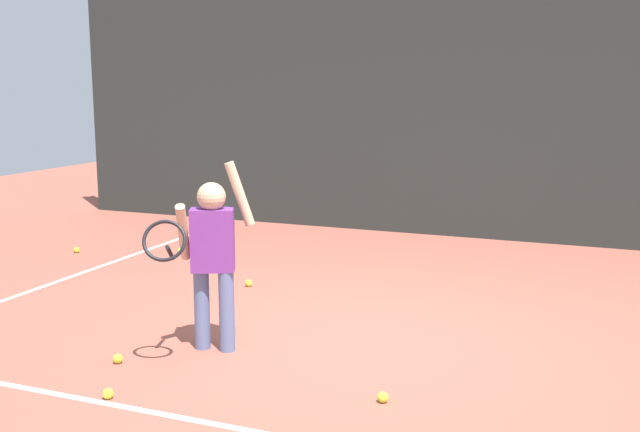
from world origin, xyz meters
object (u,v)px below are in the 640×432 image
at_px(tennis_ball_0, 249,283).
at_px(tennis_ball_1, 383,397).
at_px(tennis_ball_4, 118,359).
at_px(tennis_ball_5, 77,250).
at_px(tennis_ball_2, 180,251).
at_px(tennis_ball_6, 108,394).
at_px(tennis_player, 211,251).

height_order(tennis_ball_0, tennis_ball_1, same).
xyz_separation_m(tennis_ball_4, tennis_ball_5, (-2.51, 2.61, 0.00)).
height_order(tennis_ball_1, tennis_ball_2, same).
height_order(tennis_ball_4, tennis_ball_6, same).
distance_m(tennis_ball_0, tennis_ball_5, 2.50).
distance_m(tennis_ball_2, tennis_ball_6, 3.90).
bearing_deg(tennis_ball_2, tennis_player, -53.52).
bearing_deg(tennis_ball_4, tennis_ball_1, 1.93).
bearing_deg(tennis_ball_6, tennis_ball_5, 132.06).
bearing_deg(tennis_ball_4, tennis_player, 44.35).
distance_m(tennis_ball_0, tennis_ball_4, 2.07).
bearing_deg(tennis_ball_2, tennis_ball_5, -160.37).
height_order(tennis_player, tennis_ball_4, tennis_player).
bearing_deg(tennis_player, tennis_ball_2, 101.58).
distance_m(tennis_ball_1, tennis_ball_2, 4.39).
bearing_deg(tennis_ball_1, tennis_ball_4, -178.07).
relative_size(tennis_ball_1, tennis_ball_2, 1.00).
height_order(tennis_ball_0, tennis_ball_6, same).
distance_m(tennis_player, tennis_ball_0, 1.83).
bearing_deg(tennis_ball_6, tennis_ball_0, 98.15).
xyz_separation_m(tennis_player, tennis_ball_6, (-0.17, -0.97, -0.69)).
height_order(tennis_ball_0, tennis_ball_5, same).
height_order(tennis_ball_2, tennis_ball_4, same).
distance_m(tennis_player, tennis_ball_1, 1.60).
bearing_deg(tennis_ball_1, tennis_ball_2, 137.95).
relative_size(tennis_player, tennis_ball_0, 20.46).
distance_m(tennis_ball_5, tennis_ball_6, 4.20).
relative_size(tennis_player, tennis_ball_5, 20.46).
xyz_separation_m(tennis_ball_1, tennis_ball_4, (-1.86, -0.06, 0.00)).
xyz_separation_m(tennis_player, tennis_ball_2, (-1.88, 2.54, -0.69)).
xyz_separation_m(tennis_ball_0, tennis_ball_4, (0.06, -2.07, 0.00)).
height_order(tennis_ball_1, tennis_ball_4, same).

